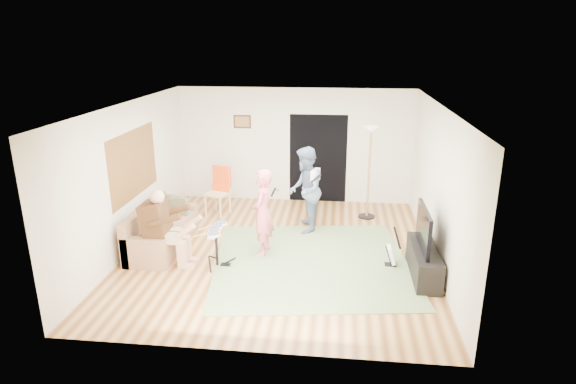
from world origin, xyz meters
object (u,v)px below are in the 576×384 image
object	(u,v)px
guitar_spare	(392,255)
dining_chair	(218,197)
singer	(263,213)
torchiere_lamp	(370,156)
tv_cabinet	(424,262)
television	(424,228)
sofa	(159,234)
guitarist	(305,190)
drum_kit	(217,249)

from	to	relation	value
guitar_spare	dining_chair	size ratio (longest dim) A/B	0.69
singer	torchiere_lamp	bearing A→B (deg)	141.06
tv_cabinet	television	distance (m)	0.60
sofa	guitarist	distance (m)	2.96
guitarist	dining_chair	xyz separation A→B (m)	(-2.00, 0.78, -0.49)
guitar_spare	dining_chair	xyz separation A→B (m)	(-3.62, 2.22, 0.17)
guitarist	torchiere_lamp	size ratio (longest dim) A/B	0.86
sofa	drum_kit	distance (m)	1.44
guitarist	tv_cabinet	distance (m)	2.82
television	guitar_spare	bearing A→B (deg)	144.36
guitarist	tv_cabinet	size ratio (longest dim) A/B	1.24
sofa	torchiere_lamp	world-z (taller)	torchiere_lamp
guitarist	torchiere_lamp	world-z (taller)	torchiere_lamp
guitarist	dining_chair	size ratio (longest dim) A/B	1.64
guitarist	tv_cabinet	world-z (taller)	guitarist
torchiere_lamp	television	bearing A→B (deg)	-74.16
dining_chair	television	size ratio (longest dim) A/B	0.96
drum_kit	singer	world-z (taller)	singer
guitar_spare	television	xyz separation A→B (m)	(0.44, -0.32, 0.64)
torchiere_lamp	guitar_spare	bearing A→B (deg)	-82.36
torchiere_lamp	television	size ratio (longest dim) A/B	1.82
sofa	torchiere_lamp	xyz separation A→B (m)	(3.98, 2.03, 1.12)
sofa	singer	size ratio (longest dim) A/B	1.22
dining_chair	television	bearing A→B (deg)	-12.81
guitar_spare	tv_cabinet	world-z (taller)	guitar_spare
drum_kit	tv_cabinet	distance (m)	3.50
sofa	singer	xyz separation A→B (m)	(2.00, -0.07, 0.54)
dining_chair	tv_cabinet	xyz separation A→B (m)	(4.11, -2.53, -0.13)
guitarist	torchiere_lamp	xyz separation A→B (m)	(1.30, 0.91, 0.52)
drum_kit	guitarist	world-z (taller)	guitarist
drum_kit	television	distance (m)	3.49
torchiere_lamp	tv_cabinet	bearing A→B (deg)	-73.17
guitar_spare	drum_kit	bearing A→B (deg)	-173.82
sofa	guitar_spare	distance (m)	4.31
singer	guitar_spare	size ratio (longest dim) A/B	2.19
sofa	dining_chair	size ratio (longest dim) A/B	1.83
sofa	tv_cabinet	distance (m)	4.83
guitarist	television	world-z (taller)	guitarist
sofa	singer	world-z (taller)	singer
television	dining_chair	bearing A→B (deg)	148.05
torchiere_lamp	tv_cabinet	world-z (taller)	torchiere_lamp
singer	tv_cabinet	size ratio (longest dim) A/B	1.14
singer	television	xyz separation A→B (m)	(2.73, -0.57, 0.05)
sofa	torchiere_lamp	bearing A→B (deg)	26.99
guitar_spare	singer	bearing A→B (deg)	173.76
singer	guitar_spare	distance (m)	2.38
sofa	dining_chair	xyz separation A→B (m)	(0.67, 1.89, 0.12)
sofa	guitar_spare	xyz separation A→B (m)	(4.30, -0.32, -0.05)
guitarist	tv_cabinet	xyz separation A→B (m)	(2.11, -1.76, -0.62)
drum_kit	tv_cabinet	world-z (taller)	drum_kit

